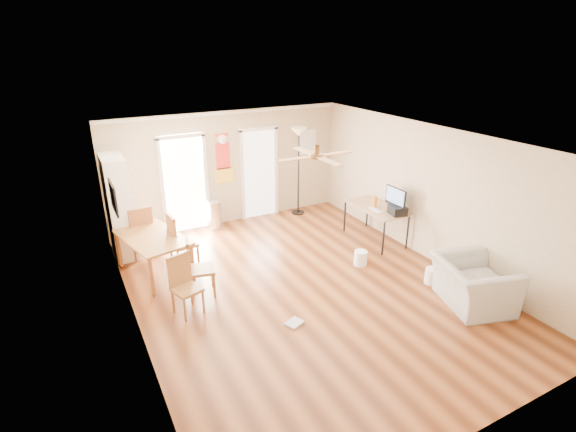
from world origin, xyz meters
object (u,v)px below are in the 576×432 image
torchiere_lamp (298,172)px  dining_chair_near (187,287)px  dining_chair_right_b (201,266)px  computer_desk (375,223)px  wastebasket_b (432,276)px  armchair (473,284)px  bookshelf (119,207)px  printer (397,210)px  wastebasket_a (361,258)px  trash_can (215,215)px  dining_table (155,255)px  dining_chair_far (140,231)px  dining_chair_right_a (183,241)px

torchiere_lamp → dining_chair_near: bearing=-140.9°
dining_chair_right_b → computer_desk: dining_chair_right_b is taller
wastebasket_b → armchair: size_ratio=0.24×
bookshelf → printer: 5.51m
printer → wastebasket_a: (-1.06, -0.26, -0.70)m
computer_desk → printer: bearing=-79.1°
printer → wastebasket_a: size_ratio=1.19×
dining_chair_near → dining_chair_right_b: bearing=33.8°
wastebasket_b → trash_can: bearing=121.9°
wastebasket_b → dining_chair_right_b: bearing=156.8°
dining_table → dining_chair_right_b: (0.55, -1.08, 0.14)m
dining_table → dining_chair_right_b: 1.22m
dining_chair_far → trash_can: (1.75, 0.64, -0.21)m
wastebasket_b → torchiere_lamp: bearing=96.1°
wastebasket_a → dining_chair_far: bearing=147.0°
wastebasket_a → torchiere_lamp: bearing=84.8°
wastebasket_b → armchair: bearing=-85.7°
bookshelf → torchiere_lamp: 4.19m
bookshelf → dining_chair_near: (0.55, -2.64, -0.53)m
dining_chair_far → torchiere_lamp: 3.97m
dining_chair_near → dining_chair_far: (-0.26, 2.37, 0.05)m
torchiere_lamp → printer: bearing=-73.4°
dining_chair_right_b → torchiere_lamp: torchiere_lamp is taller
dining_chair_right_b → wastebasket_b: (3.69, -1.58, -0.38)m
bookshelf → armchair: bookshelf is taller
bookshelf → printer: bearing=-7.7°
trash_can → wastebasket_b: 4.88m
computer_desk → wastebasket_a: computer_desk is taller
dining_chair_right_a → wastebasket_a: 3.38m
dining_table → torchiere_lamp: 4.12m
wastebasket_b → dining_chair_near: bearing=164.5°
printer → wastebasket_b: bearing=-90.2°
dining_chair_right_a → torchiere_lamp: size_ratio=0.51×
bookshelf → dining_chair_far: bookshelf is taller
trash_can → wastebasket_b: (2.58, -4.14, -0.18)m
computer_desk → printer: 0.72m
dining_chair_near → torchiere_lamp: 4.72m
torchiere_lamp → printer: size_ratio=6.24×
computer_desk → printer: printer is taller
trash_can → armchair: size_ratio=0.56×
dining_chair_right_b → printer: bearing=-79.2°
dining_chair_right_a → wastebasket_a: bearing=-121.8°
trash_can → dining_chair_far: bearing=-159.8°
bookshelf → dining_chair_right_a: (0.93, -1.10, -0.47)m
computer_desk → bookshelf: bearing=159.6°
dining_chair_right_b → armchair: size_ratio=0.88×
torchiere_lamp → dining_table: bearing=-159.6°
wastebasket_a → computer_desk: bearing=39.9°
torchiere_lamp → wastebasket_b: size_ratio=7.48×
dining_chair_right_b → bookshelf: bearing=36.3°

